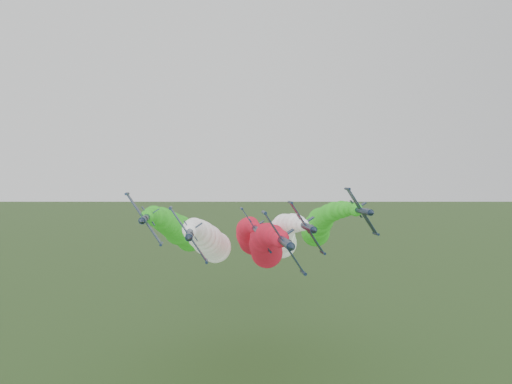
# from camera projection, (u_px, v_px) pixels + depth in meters

# --- Properties ---
(jet_lead) EXTENTS (13.85, 74.54, 20.13)m
(jet_lead) POSITION_uv_depth(u_px,v_px,m) (265.00, 245.00, 117.64)
(jet_lead) COLOR #101D32
(jet_lead) RESTS_ON ground
(jet_inner_left) EXTENTS (14.04, 74.74, 20.33)m
(jet_inner_left) POSITION_uv_depth(u_px,v_px,m) (208.00, 241.00, 127.61)
(jet_inner_left) COLOR #101D32
(jet_inner_left) RESTS_ON ground
(jet_inner_right) EXTENTS (14.15, 74.85, 20.44)m
(jet_inner_right) POSITION_uv_depth(u_px,v_px,m) (282.00, 236.00, 132.54)
(jet_inner_right) COLOR #101D32
(jet_inner_right) RESTS_ON ground
(jet_outer_left) EXTENTS (13.60, 74.30, 19.89)m
(jet_outer_left) POSITION_uv_depth(u_px,v_px,m) (178.00, 230.00, 130.92)
(jet_outer_left) COLOR #101D32
(jet_outer_left) RESTS_ON ground
(jet_outer_right) EXTENTS (14.08, 74.78, 20.37)m
(jet_outer_right) POSITION_uv_depth(u_px,v_px,m) (320.00, 225.00, 143.33)
(jet_outer_right) COLOR #101D32
(jet_outer_right) RESTS_ON ground
(jet_trail) EXTENTS (13.49, 74.19, 19.78)m
(jet_trail) POSITION_uv_depth(u_px,v_px,m) (250.00, 236.00, 145.59)
(jet_trail) COLOR #101D32
(jet_trail) RESTS_ON ground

